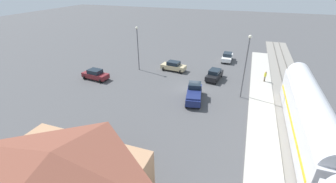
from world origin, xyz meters
TOP-DOWN VIEW (x-y plane):
  - ground_plane at (0.00, 0.00)m, footprint 200.00×200.00m
  - railway_track at (-14.00, 0.00)m, footprint 4.80×70.00m
  - platform at (-10.00, 0.00)m, footprint 3.20×46.00m
  - station_building at (4.00, 22.00)m, footprint 11.86×8.95m
  - pedestrian_on_platform at (-10.48, -6.48)m, footprint 0.36×0.36m
  - sedan_tan at (5.12, -6.80)m, footprint 4.67×2.63m
  - sedan_white at (-3.54, -15.60)m, footprint 1.88×4.51m
  - sedan_maroon at (16.15, 1.44)m, footprint 4.67×2.63m
  - sedan_black at (-2.60, -5.27)m, footprint 2.45×4.71m
  - pickup_navy at (-1.11, 2.87)m, footprint 2.91×5.67m
  - light_pole_near_platform at (-7.20, -0.16)m, footprint 0.44×0.44m
  - light_pole_lot_center at (11.27, -5.05)m, footprint 0.44×0.44m

SIDE VIEW (x-z plane):
  - ground_plane at x=0.00m, z-range 0.00..0.00m
  - railway_track at x=-14.00m, z-range -0.06..0.24m
  - platform at x=-10.00m, z-range 0.00..0.30m
  - sedan_tan at x=5.12m, z-range 0.01..1.75m
  - sedan_white at x=-3.54m, z-range 0.01..1.75m
  - sedan_maroon at x=16.15m, z-range 0.01..1.75m
  - sedan_black at x=-2.60m, z-range 0.01..1.75m
  - pickup_navy at x=-1.11m, z-range -0.04..2.10m
  - pedestrian_on_platform at x=-10.48m, z-range 0.43..2.14m
  - station_building at x=4.00m, z-range 0.10..5.23m
  - light_pole_lot_center at x=11.27m, z-range 1.01..8.88m
  - light_pole_near_platform at x=-7.20m, z-range 1.05..9.91m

